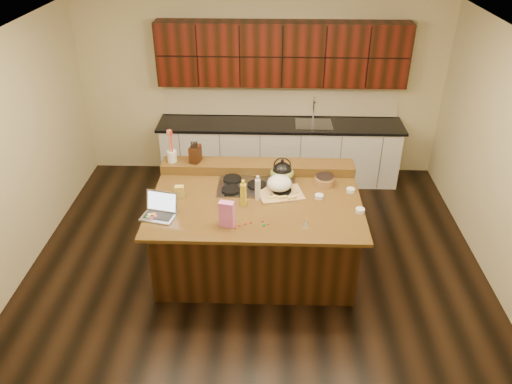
{
  "coord_description": "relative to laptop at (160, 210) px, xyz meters",
  "views": [
    {
      "loc": [
        0.16,
        -4.82,
        3.92
      ],
      "look_at": [
        0.0,
        0.05,
        1.0
      ],
      "focal_mm": 35.0,
      "sensor_mm": 36.0,
      "label": 1
    }
  ],
  "objects": [
    {
      "name": "vinegar_bottle",
      "position": [
        1.05,
        0.36,
        0.06
      ],
      "size": [
        0.09,
        0.09,
        0.25
      ],
      "primitive_type": "cylinder",
      "rotation": [
        0.0,
        0.0,
        0.44
      ],
      "color": "silver",
      "rests_on": "island"
    },
    {
      "name": "gumdrop_0",
      "position": [
        0.93,
        -0.16,
        -0.06
      ],
      "size": [
        0.02,
        0.02,
        0.02
      ],
      "primitive_type": "ellipsoid",
      "color": "red",
      "rests_on": "island"
    },
    {
      "name": "ramekin_b",
      "position": [
        2.13,
        0.55,
        -0.04
      ],
      "size": [
        0.11,
        0.11,
        0.04
      ],
      "primitive_type": "cylinder",
      "rotation": [
        0.0,
        0.0,
        0.11
      ],
      "color": "white",
      "rests_on": "island"
    },
    {
      "name": "cooktop",
      "position": [
        1.03,
        0.63,
        -0.05
      ],
      "size": [
        0.92,
        0.52,
        0.05
      ],
      "color": "gray",
      "rests_on": "island"
    },
    {
      "name": "back_counter",
      "position": [
        1.33,
        2.56,
        -0.0
      ],
      "size": [
        3.7,
        0.66,
        2.4
      ],
      "color": "silver",
      "rests_on": "ground"
    },
    {
      "name": "kettle",
      "position": [
        1.33,
        0.76,
        0.09
      ],
      "size": [
        0.29,
        0.29,
        0.21
      ],
      "primitive_type": "ellipsoid",
      "rotation": [
        0.0,
        0.0,
        0.29
      ],
      "color": "black",
      "rests_on": "cooktop"
    },
    {
      "name": "ramekin_c",
      "position": [
        1.75,
        0.4,
        -0.04
      ],
      "size": [
        0.12,
        0.12,
        0.04
      ],
      "primitive_type": "cylinder",
      "rotation": [
        0.0,
        0.0,
        -0.16
      ],
      "color": "white",
      "rests_on": "island"
    },
    {
      "name": "back_ledge",
      "position": [
        1.03,
        1.03,
        -0.01
      ],
      "size": [
        2.4,
        0.3,
        0.12
      ],
      "primitive_type": "cube",
      "color": "black",
      "rests_on": "island"
    },
    {
      "name": "gumdrop_5",
      "position": [
        1.14,
        -0.16,
        -0.06
      ],
      "size": [
        0.02,
        0.02,
        0.02
      ],
      "primitive_type": "ellipsoid",
      "color": "#198C26",
      "rests_on": "island"
    },
    {
      "name": "ramekin_a",
      "position": [
        2.18,
        0.12,
        -0.04
      ],
      "size": [
        0.12,
        0.12,
        0.04
      ],
      "primitive_type": "cylinder",
      "rotation": [
        0.0,
        0.0,
        0.24
      ],
      "color": "white",
      "rests_on": "island"
    },
    {
      "name": "candy_plate",
      "position": [
        -0.08,
        -0.06,
        -0.06
      ],
      "size": [
        0.24,
        0.24,
        0.01
      ],
      "primitive_type": "cylinder",
      "rotation": [
        0.0,
        0.0,
        0.44
      ],
      "color": "white",
      "rests_on": "island"
    },
    {
      "name": "gumdrop_3",
      "position": [
        0.82,
        -0.09,
        -0.06
      ],
      "size": [
        0.02,
        0.02,
        0.02
      ],
      "primitive_type": "ellipsoid",
      "color": "#198C26",
      "rests_on": "island"
    },
    {
      "name": "green_bowl",
      "position": [
        1.33,
        0.76,
        0.06
      ],
      "size": [
        0.33,
        0.33,
        0.16
      ],
      "primitive_type": "ellipsoid",
      "rotation": [
        0.0,
        0.0,
        0.17
      ],
      "color": "olive",
      "rests_on": "cooktop"
    },
    {
      "name": "gumdrop_1",
      "position": [
        1.12,
        -0.16,
        -0.06
      ],
      "size": [
        0.02,
        0.02,
        0.02
      ],
      "primitive_type": "ellipsoid",
      "color": "#198C26",
      "rests_on": "island"
    },
    {
      "name": "kitchen_timer",
      "position": [
        1.57,
        -0.15,
        -0.03
      ],
      "size": [
        0.09,
        0.09,
        0.07
      ],
      "primitive_type": "cone",
      "rotation": [
        0.0,
        0.0,
        -0.13
      ],
      "color": "silver",
      "rests_on": "island"
    },
    {
      "name": "island",
      "position": [
        1.03,
        0.33,
        -0.52
      ],
      "size": [
        2.4,
        1.6,
        0.92
      ],
      "color": "black",
      "rests_on": "ground"
    },
    {
      "name": "strainer_bowl",
      "position": [
        1.84,
        0.73,
        -0.02
      ],
      "size": [
        0.29,
        0.29,
        0.09
      ],
      "primitive_type": "cylinder",
      "rotation": [
        0.0,
        0.0,
        0.23
      ],
      "color": "#996B3F",
      "rests_on": "island"
    },
    {
      "name": "gumdrop_4",
      "position": [
        1.17,
        -0.16,
        -0.06
      ],
      "size": [
        0.02,
        0.02,
        0.02
      ],
      "primitive_type": "ellipsoid",
      "color": "red",
      "rests_on": "island"
    },
    {
      "name": "pink_bag",
      "position": [
        0.74,
        -0.18,
        0.08
      ],
      "size": [
        0.17,
        0.11,
        0.29
      ],
      "primitive_type": "cube",
      "rotation": [
        0.0,
        0.0,
        -0.21
      ],
      "color": "pink",
      "rests_on": "island"
    },
    {
      "name": "wooden_tray",
      "position": [
        1.3,
        0.52,
        0.02
      ],
      "size": [
        0.57,
        0.47,
        0.2
      ],
      "rotation": [
        0.0,
        0.0,
        0.23
      ],
      "color": "tan",
      "rests_on": "island"
    },
    {
      "name": "room",
      "position": [
        1.03,
        0.33,
        0.36
      ],
      "size": [
        5.52,
        5.02,
        2.72
      ],
      "color": "black",
      "rests_on": "ground"
    },
    {
      "name": "gumdrop_9",
      "position": [
        0.77,
        -0.07,
        -0.06
      ],
      "size": [
        0.02,
        0.02,
        0.02
      ],
      "primitive_type": "ellipsoid",
      "color": "#198C26",
      "rests_on": "island"
    },
    {
      "name": "gumdrop_8",
      "position": [
        0.83,
        -0.24,
        -0.06
      ],
      "size": [
        0.02,
        0.02,
        0.02
      ],
      "primitive_type": "ellipsoid",
      "color": "red",
      "rests_on": "island"
    },
    {
      "name": "laptop",
      "position": [
        0.0,
        0.0,
        0.0
      ],
      "size": [
        0.41,
        0.35,
        0.25
      ],
      "rotation": [
        0.0,
        0.0,
        -0.22
      ],
      "color": "#B7B7BC",
      "rests_on": "island"
    },
    {
      "name": "oil_bottle",
      "position": [
        0.89,
        0.22,
        0.07
      ],
      "size": [
        0.09,
        0.09,
        0.27
      ],
      "primitive_type": "cylinder",
      "rotation": [
        0.0,
        0.0,
        -0.28
      ],
      "color": "gold",
      "rests_on": "island"
    },
    {
      "name": "utensil_crock",
      "position": [
        -0.04,
        1.03,
        0.12
      ],
      "size": [
        0.15,
        0.15,
        0.14
      ],
      "primitive_type": "cylinder",
      "rotation": [
        0.0,
        0.0,
        -0.29
      ],
      "color": "white",
      "rests_on": "back_ledge"
    },
    {
      "name": "gumdrop_2",
      "position": [
        0.99,
        -0.13,
        -0.06
      ],
      "size": [
        0.02,
        0.02,
        0.02
      ],
      "primitive_type": "ellipsoid",
      "color": "red",
      "rests_on": "island"
    },
    {
      "name": "gumdrop_10",
      "position": [
        1.12,
        -0.11,
        -0.06
      ],
      "size": [
        0.02,
        0.02,
        0.02
      ],
      "primitive_type": "ellipsoid",
      "color": "red",
      "rests_on": "island"
    },
    {
      "name": "package_box",
      "position": [
        0.15,
        0.38,
        0.0
      ],
      "size": [
        0.11,
        0.08,
        0.14
      ],
      "primitive_type": "cube",
      "rotation": [
        0.0,
        0.0,
        0.1
      ],
      "color": "gold",
      "rests_on": "island"
    },
    {
      "name": "gumdrop_7",
      "position": [
        1.13,
        -0.19,
        -0.06
      ],
      "size": [
        0.02,
        0.02,
        0.02
      ],
      "primitive_type": "ellipsoid",
      "color": "#198C26",
      "rests_on": "island"
    },
    {
      "name": "knife_block",
      "position": [
        0.25,
        1.03,
        0.16
      ],
      "size": [
        0.15,
        0.2,
        0.21
      ],
      "primitive_type": "cube",
      "rotation": [
        0.0,
        0.0,
        -0.28
      ],
      "color": "black",
      "rests_on": "back_ledge"
    },
    {
      "name": "gumdrop_6",
      "position": [
        0.87,
        -0.19,
        -0.06
      ],
      "size": [
        0.02,
        0.02,
        0.02
      ],
      "primitive_type": "ellipsoid",
      "color": "red",
      "rests_on": "island"
    }
  ]
}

